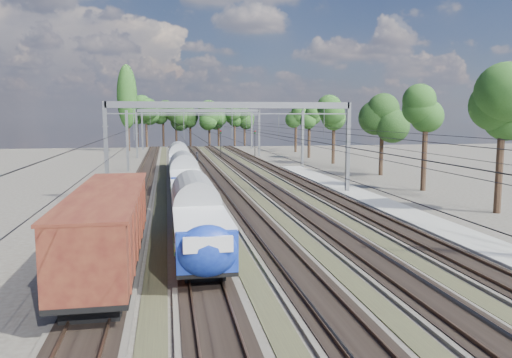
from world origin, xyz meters
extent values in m
plane|color=#47423A|center=(0.00, 0.00, 0.00)|extent=(220.00, 220.00, 0.00)
cube|color=#47423A|center=(-9.00, 45.00, 0.07)|extent=(3.00, 130.00, 0.15)
cube|color=black|center=(-9.00, 45.00, 0.17)|extent=(2.50, 130.00, 0.06)
cube|color=#473326|center=(-9.72, 45.00, 0.27)|extent=(0.08, 130.00, 0.14)
cube|color=#473326|center=(-8.28, 45.00, 0.27)|extent=(0.08, 130.00, 0.14)
cube|color=#47423A|center=(-4.50, 45.00, 0.07)|extent=(3.00, 130.00, 0.15)
cube|color=black|center=(-4.50, 45.00, 0.17)|extent=(2.50, 130.00, 0.06)
cube|color=#473326|center=(-5.22, 45.00, 0.27)|extent=(0.08, 130.00, 0.14)
cube|color=#473326|center=(-3.78, 45.00, 0.27)|extent=(0.08, 130.00, 0.14)
cube|color=#47423A|center=(0.00, 45.00, 0.07)|extent=(3.00, 130.00, 0.15)
cube|color=black|center=(0.00, 45.00, 0.17)|extent=(2.50, 130.00, 0.06)
cube|color=#473326|center=(-0.72, 45.00, 0.27)|extent=(0.08, 130.00, 0.14)
cube|color=#473326|center=(0.72, 45.00, 0.27)|extent=(0.08, 130.00, 0.14)
cube|color=#47423A|center=(4.50, 45.00, 0.07)|extent=(3.00, 130.00, 0.15)
cube|color=black|center=(4.50, 45.00, 0.17)|extent=(2.50, 130.00, 0.06)
cube|color=#473326|center=(3.78, 45.00, 0.27)|extent=(0.08, 130.00, 0.14)
cube|color=#473326|center=(5.22, 45.00, 0.27)|extent=(0.08, 130.00, 0.14)
cube|color=#47423A|center=(9.00, 45.00, 0.07)|extent=(3.00, 130.00, 0.15)
cube|color=black|center=(9.00, 45.00, 0.17)|extent=(2.50, 130.00, 0.06)
cube|color=#473326|center=(8.28, 45.00, 0.27)|extent=(0.08, 130.00, 0.14)
cube|color=#473326|center=(9.72, 45.00, 0.27)|extent=(0.08, 130.00, 0.14)
cube|color=#322D20|center=(-6.75, 45.00, 0.03)|extent=(1.10, 130.00, 0.05)
cube|color=#322D20|center=(-2.25, 45.00, 0.03)|extent=(1.10, 130.00, 0.05)
cube|color=#322D20|center=(2.25, 45.00, 0.03)|extent=(1.10, 130.00, 0.05)
cube|color=#322D20|center=(6.75, 45.00, 0.03)|extent=(1.10, 130.00, 0.05)
cube|color=gray|center=(12.00, 20.00, 0.15)|extent=(3.00, 70.00, 0.30)
cube|color=slate|center=(-11.50, 30.00, 4.50)|extent=(0.35, 0.35, 9.00)
cube|color=slate|center=(11.50, 30.00, 4.50)|extent=(0.35, 0.35, 9.00)
cube|color=slate|center=(0.00, 30.00, 8.70)|extent=(23.00, 0.35, 0.60)
cube|color=slate|center=(-11.50, 78.00, 4.50)|extent=(0.35, 0.35, 9.00)
cube|color=slate|center=(11.50, 78.00, 4.50)|extent=(0.35, 0.35, 9.00)
cube|color=slate|center=(0.00, 78.00, 8.70)|extent=(23.00, 0.35, 0.60)
cube|color=slate|center=(-11.50, 55.00, 4.25)|extent=(0.35, 0.35, 8.50)
cube|color=slate|center=(-11.50, 100.00, 4.25)|extent=(0.35, 0.35, 8.50)
cube|color=slate|center=(13.80, 55.00, 4.25)|extent=(0.35, 0.35, 8.50)
cube|color=slate|center=(13.80, 100.00, 4.25)|extent=(0.35, 0.35, 8.50)
cylinder|color=black|center=(-9.00, 45.00, 5.50)|extent=(0.03, 130.00, 0.03)
cylinder|color=black|center=(-9.00, 45.00, 6.60)|extent=(0.03, 130.00, 0.03)
cylinder|color=black|center=(-4.50, 45.00, 5.50)|extent=(0.03, 130.00, 0.03)
cylinder|color=black|center=(-4.50, 45.00, 6.60)|extent=(0.03, 130.00, 0.03)
cylinder|color=black|center=(0.00, 45.00, 5.50)|extent=(0.03, 130.00, 0.03)
cylinder|color=black|center=(0.00, 45.00, 6.60)|extent=(0.03, 130.00, 0.03)
cylinder|color=black|center=(4.50, 45.00, 5.50)|extent=(0.03, 130.00, 0.03)
cylinder|color=black|center=(4.50, 45.00, 6.60)|extent=(0.03, 130.00, 0.03)
cylinder|color=black|center=(9.00, 45.00, 5.50)|extent=(0.03, 130.00, 0.03)
cylinder|color=black|center=(9.00, 45.00, 6.60)|extent=(0.03, 130.00, 0.03)
cylinder|color=black|center=(-13.33, 113.23, 3.55)|extent=(0.56, 0.56, 7.10)
sphere|color=#193714|center=(-13.33, 113.23, 9.23)|extent=(5.19, 5.19, 5.19)
cylinder|color=black|center=(-10.37, 111.96, 2.85)|extent=(0.56, 0.56, 5.69)
sphere|color=#193714|center=(-10.37, 111.96, 7.40)|extent=(3.94, 3.94, 3.94)
cylinder|color=black|center=(-7.42, 112.12, 3.59)|extent=(0.56, 0.56, 7.18)
sphere|color=#193714|center=(-7.42, 112.12, 9.34)|extent=(5.46, 5.46, 5.46)
cylinder|color=black|center=(-2.82, 111.46, 2.89)|extent=(0.56, 0.56, 5.79)
sphere|color=#193714|center=(-2.82, 111.46, 7.52)|extent=(4.09, 4.09, 4.09)
cylinder|color=black|center=(1.13, 113.59, 3.39)|extent=(0.56, 0.56, 6.78)
sphere|color=#193714|center=(1.13, 113.59, 8.81)|extent=(5.10, 5.10, 5.10)
cylinder|color=black|center=(4.61, 112.84, 3.37)|extent=(0.56, 0.56, 6.73)
sphere|color=#193714|center=(4.61, 112.84, 8.75)|extent=(4.30, 4.30, 4.30)
cylinder|color=black|center=(8.19, 110.28, 3.21)|extent=(0.56, 0.56, 6.42)
sphere|color=#193714|center=(8.19, 110.28, 8.35)|extent=(4.25, 4.25, 4.25)
cylinder|color=black|center=(11.13, 113.84, 3.48)|extent=(0.56, 0.56, 6.96)
sphere|color=#193714|center=(11.13, 113.84, 9.04)|extent=(4.14, 4.14, 4.14)
cylinder|color=black|center=(14.28, 110.43, 2.99)|extent=(0.56, 0.56, 5.98)
sphere|color=#193714|center=(14.28, 110.43, 7.77)|extent=(4.79, 4.79, 4.79)
cylinder|color=black|center=(19.50, 16.69, 3.23)|extent=(0.56, 0.56, 6.46)
cylinder|color=black|center=(21.44, 30.66, 2.76)|extent=(0.56, 0.56, 5.52)
sphere|color=#193714|center=(21.44, 30.66, 7.17)|extent=(4.77, 4.77, 4.77)
cylinder|color=black|center=(21.37, 44.59, 2.95)|extent=(0.56, 0.56, 5.90)
sphere|color=#193714|center=(21.37, 44.59, 7.67)|extent=(4.81, 4.81, 4.81)
cylinder|color=black|center=(20.18, 60.66, 3.32)|extent=(0.56, 0.56, 6.63)
sphere|color=#193714|center=(20.18, 60.66, 8.62)|extent=(3.52, 3.52, 3.52)
cylinder|color=black|center=(20.28, 73.38, 2.58)|extent=(0.56, 0.56, 5.15)
sphere|color=#193714|center=(20.28, 73.38, 6.70)|extent=(4.25, 4.25, 4.25)
cylinder|color=black|center=(21.26, 87.02, 2.75)|extent=(0.56, 0.56, 5.49)
sphere|color=#193714|center=(21.26, 87.02, 7.14)|extent=(3.40, 3.40, 3.40)
cylinder|color=black|center=(-14.50, 98.00, 8.00)|extent=(0.70, 0.70, 16.00)
ellipsoid|color=#26531B|center=(-14.50, 98.00, 12.00)|extent=(4.40, 4.40, 14.08)
cube|color=black|center=(-4.50, 6.50, 0.52)|extent=(1.88, 2.82, 0.75)
cube|color=black|center=(-4.50, 19.65, 0.52)|extent=(1.88, 2.82, 0.75)
cube|color=navy|center=(-4.50, 13.08, 1.92)|extent=(2.63, 18.78, 1.78)
cube|color=silver|center=(-4.50, 13.08, 2.39)|extent=(2.70, 18.03, 0.89)
cube|color=black|center=(-3.14, 13.08, 2.39)|extent=(0.04, 15.96, 0.66)
cube|color=#FDFF0D|center=(-4.50, 8.94, 1.46)|extent=(2.72, 5.26, 0.66)
cylinder|color=gray|center=(-4.50, 13.08, 2.82)|extent=(2.67, 18.78, 2.67)
cube|color=black|center=(-4.50, 25.88, 0.52)|extent=(1.88, 2.82, 0.75)
cube|color=black|center=(-4.50, 39.03, 0.52)|extent=(1.88, 2.82, 0.75)
cube|color=navy|center=(-4.50, 32.45, 1.92)|extent=(2.63, 18.78, 1.78)
cube|color=silver|center=(-4.50, 32.45, 2.39)|extent=(2.70, 18.03, 0.89)
cube|color=black|center=(-3.14, 32.45, 2.39)|extent=(0.04, 15.96, 0.66)
cube|color=#FDFF0D|center=(-4.50, 28.32, 1.46)|extent=(2.72, 5.26, 0.66)
cylinder|color=gray|center=(-4.50, 32.45, 2.82)|extent=(2.67, 18.78, 2.67)
cube|color=black|center=(-4.50, 45.26, 0.52)|extent=(1.88, 2.82, 0.75)
cube|color=black|center=(-4.50, 58.40, 0.52)|extent=(1.88, 2.82, 0.75)
cube|color=navy|center=(-4.50, 51.83, 1.92)|extent=(2.63, 18.78, 1.78)
cube|color=silver|center=(-4.50, 51.83, 2.39)|extent=(2.70, 18.03, 0.89)
cube|color=black|center=(-3.14, 51.83, 2.39)|extent=(0.04, 15.96, 0.66)
cube|color=#FDFF0D|center=(-4.50, 47.70, 1.46)|extent=(2.72, 5.26, 0.66)
cylinder|color=gray|center=(-4.50, 51.83, 2.82)|extent=(2.67, 18.78, 2.67)
ellipsoid|color=navy|center=(-4.50, 3.89, 1.97)|extent=(2.67, 1.46, 2.27)
cube|color=black|center=(-9.00, 2.70, 0.54)|extent=(2.17, 2.82, 0.76)
cube|color=black|center=(-9.00, 13.33, 0.54)|extent=(2.17, 2.82, 0.76)
cube|color=black|center=(-9.00, 8.02, 1.03)|extent=(2.93, 15.19, 0.22)
cube|color=#4A1613|center=(-9.00, 8.02, 2.55)|extent=(2.93, 15.19, 2.82)
cube|color=#4A1613|center=(-9.00, 8.02, 4.01)|extent=(3.15, 15.19, 0.13)
imported|color=black|center=(-1.25, 64.05, 0.99)|extent=(0.52, 0.75, 1.99)
cylinder|color=black|center=(3.73, 74.86, 2.25)|extent=(0.13, 0.13, 4.50)
cube|color=black|center=(3.73, 74.86, 4.81)|extent=(0.34, 0.24, 0.63)
sphere|color=red|center=(3.73, 74.75, 4.99)|extent=(0.14, 0.14, 0.14)
sphere|color=#0C9919|center=(3.73, 74.75, 4.68)|extent=(0.14, 0.14, 0.14)
cylinder|color=black|center=(10.15, 75.03, 2.21)|extent=(0.12, 0.12, 4.41)
cube|color=black|center=(10.15, 75.03, 4.72)|extent=(0.34, 0.24, 0.62)
sphere|color=red|center=(10.15, 74.92, 4.90)|extent=(0.14, 0.14, 0.14)
sphere|color=#0C9919|center=(10.15, 74.92, 4.59)|extent=(0.14, 0.14, 0.14)
camera|label=1|loc=(-6.10, -16.75, 7.64)|focal=35.00mm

